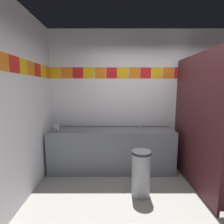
{
  "coord_description": "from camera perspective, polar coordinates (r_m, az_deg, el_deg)",
  "views": [
    {
      "loc": [
        -0.8,
        -1.9,
        1.65
      ],
      "look_at": [
        -0.81,
        1.0,
        1.23
      ],
      "focal_mm": 26.97,
      "sensor_mm": 36.0,
      "label": 1
    }
  ],
  "objects": [
    {
      "name": "ground_plane",
      "position": [
        2.64,
        20.9,
        -31.06
      ],
      "size": [
        9.1,
        9.1,
        0.0
      ],
      "primitive_type": "plane",
      "color": "gray"
    },
    {
      "name": "toilet",
      "position": [
        3.86,
        30.72,
        -13.39
      ],
      "size": [
        0.39,
        0.49,
        0.74
      ],
      "color": "white",
      "rests_on": "ground_plane"
    },
    {
      "name": "soap_dispenser",
      "position": [
        3.31,
        -17.93,
        -5.02
      ],
      "size": [
        0.09,
        0.09,
        0.16
      ],
      "color": "gray",
      "rests_on": "vanity_counter"
    },
    {
      "name": "trash_bin",
      "position": [
        2.78,
        10.04,
        -19.76
      ],
      "size": [
        0.29,
        0.29,
        0.71
      ],
      "color": "#999EA3",
      "rests_on": "ground_plane"
    },
    {
      "name": "faucet_right",
      "position": [
        3.44,
        10.2,
        -4.68
      ],
      "size": [
        0.04,
        0.1,
        0.14
      ],
      "color": "silver",
      "rests_on": "vanity_counter"
    },
    {
      "name": "faucet_left",
      "position": [
        3.45,
        -10.06,
        -4.66
      ],
      "size": [
        0.04,
        0.1,
        0.14
      ],
      "color": "silver",
      "rests_on": "vanity_counter"
    },
    {
      "name": "stall_divider",
      "position": [
        2.94,
        31.36,
        -3.93
      ],
      "size": [
        0.92,
        1.56,
        2.19
      ],
      "color": "#471E23",
      "rests_on": "ground_plane"
    },
    {
      "name": "vanity_counter",
      "position": [
        3.44,
        0.06,
        -12.61
      ],
      "size": [
        2.42,
        0.56,
        0.84
      ],
      "color": "slate",
      "rests_on": "ground_plane"
    },
    {
      "name": "wall_back",
      "position": [
        3.63,
        12.98,
        4.14
      ],
      "size": [
        4.14,
        0.09,
        2.8
      ],
      "color": "silver",
      "rests_on": "ground_plane"
    }
  ]
}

